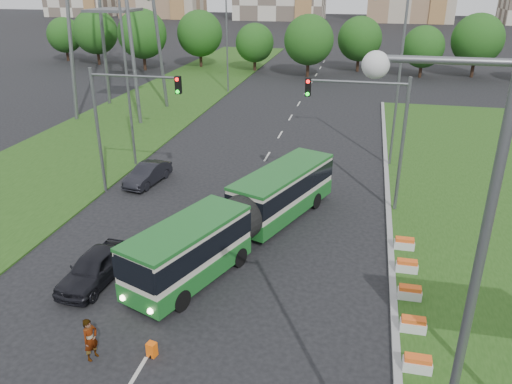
% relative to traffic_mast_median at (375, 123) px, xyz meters
% --- Properties ---
extents(ground, '(360.00, 360.00, 0.00)m').
position_rel_traffic_mast_median_xyz_m(ground, '(-4.78, -10.00, -5.35)').
color(ground, black).
rests_on(ground, ground).
extents(median_kerb, '(0.30, 60.00, 0.18)m').
position_rel_traffic_mast_median_xyz_m(median_kerb, '(1.27, -2.00, -5.26)').
color(median_kerb, gray).
rests_on(median_kerb, ground).
extents(left_verge, '(12.00, 110.00, 0.10)m').
position_rel_traffic_mast_median_xyz_m(left_verge, '(-22.78, 15.00, -5.30)').
color(left_verge, '#214714').
rests_on(left_verge, ground).
extents(lane_markings, '(0.20, 100.00, 0.01)m').
position_rel_traffic_mast_median_xyz_m(lane_markings, '(-7.78, 10.00, -5.35)').
color(lane_markings, '#BABAB3').
rests_on(lane_markings, ground).
extents(flower_planters, '(1.10, 13.70, 0.60)m').
position_rel_traffic_mast_median_xyz_m(flower_planters, '(1.92, -11.40, -4.90)').
color(flower_planters, silver).
rests_on(flower_planters, grass_median).
extents(traffic_mast_median, '(5.76, 0.32, 8.00)m').
position_rel_traffic_mast_median_xyz_m(traffic_mast_median, '(0.00, 0.00, 0.00)').
color(traffic_mast_median, slate).
rests_on(traffic_mast_median, ground).
extents(traffic_mast_left, '(5.76, 0.32, 8.00)m').
position_rel_traffic_mast_median_xyz_m(traffic_mast_left, '(-15.16, -1.00, 0.00)').
color(traffic_mast_left, slate).
rests_on(traffic_mast_left, ground).
extents(street_lamps, '(36.00, 60.00, 12.00)m').
position_rel_traffic_mast_median_xyz_m(street_lamps, '(-7.78, 0.00, 0.65)').
color(street_lamps, slate).
rests_on(street_lamps, ground).
extents(tree_line, '(120.00, 8.00, 9.00)m').
position_rel_traffic_mast_median_xyz_m(tree_line, '(5.22, 45.00, -0.85)').
color(tree_line, '#184512').
rests_on(tree_line, ground).
extents(articulated_bus, '(2.41, 15.47, 2.55)m').
position_rel_traffic_mast_median_xyz_m(articulated_bus, '(-6.48, -5.57, -3.79)').
color(articulated_bus, beige).
rests_on(articulated_bus, ground).
extents(car_left_near, '(2.11, 4.55, 1.51)m').
position_rel_traffic_mast_median_xyz_m(car_left_near, '(-12.09, -10.74, -4.59)').
color(car_left_near, black).
rests_on(car_left_near, ground).
extents(car_left_far, '(2.06, 4.31, 1.36)m').
position_rel_traffic_mast_median_xyz_m(car_left_far, '(-14.61, 0.89, -4.67)').
color(car_left_far, black).
rests_on(car_left_far, ground).
extents(pedestrian, '(0.58, 0.72, 1.71)m').
position_rel_traffic_mast_median_xyz_m(pedestrian, '(-9.69, -15.35, -4.49)').
color(pedestrian, gray).
rests_on(pedestrian, ground).
extents(shopping_trolley, '(0.34, 0.36, 0.58)m').
position_rel_traffic_mast_median_xyz_m(shopping_trolley, '(-7.60, -14.77, -5.06)').
color(shopping_trolley, '#FF610D').
rests_on(shopping_trolley, ground).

